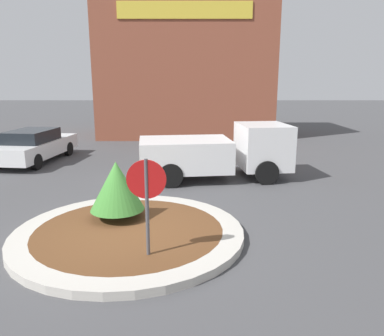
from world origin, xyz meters
name	(u,v)px	position (x,y,z in m)	size (l,w,h in m)	color
ground_plane	(130,236)	(0.00, 0.00, 0.00)	(120.00, 120.00, 0.00)	#474749
traffic_island	(130,233)	(0.00, 0.00, 0.09)	(5.12, 5.12, 0.17)	#BCB7AD
stop_sign	(148,192)	(0.58, -1.24, 1.42)	(0.74, 0.07, 2.05)	#4C4C51
island_shrub	(118,186)	(-0.39, 0.73, 0.98)	(1.29, 1.29, 1.40)	brown
utility_truck	(219,151)	(2.35, 5.18, 0.98)	(5.43, 2.76, 1.92)	white
storefront_building	(187,72)	(1.02, 16.64, 3.97)	(10.43, 6.07, 7.93)	brown
parked_sedan_white	(36,145)	(-5.35, 7.98, 0.71)	(2.27, 4.87, 1.40)	silver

